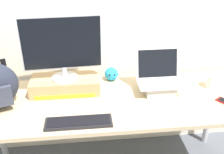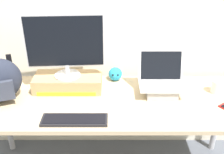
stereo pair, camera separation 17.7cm
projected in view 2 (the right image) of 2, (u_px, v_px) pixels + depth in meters
name	position (u px, v px, depth m)	size (l,w,h in m)	color
back_wall	(112.00, 5.00, 2.04)	(7.00, 0.10, 2.60)	silver
desk	(112.00, 107.00, 1.93)	(1.99, 0.72, 0.73)	tan
toner_box_yellow	(68.00, 82.00, 2.01)	(0.51, 0.23, 0.11)	tan
desktop_monitor	(65.00, 45.00, 1.87)	(0.56, 0.19, 0.47)	silver
open_laptop	(161.00, 85.00, 1.94)	(0.33, 0.24, 0.31)	#ADADB2
external_keyboard	(74.00, 120.00, 1.67)	(0.42, 0.12, 0.02)	black
coffee_mug	(218.00, 87.00, 1.95)	(0.13, 0.09, 0.10)	silver
plush_toy	(115.00, 74.00, 2.13)	(0.11, 0.11, 0.11)	#2393CC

